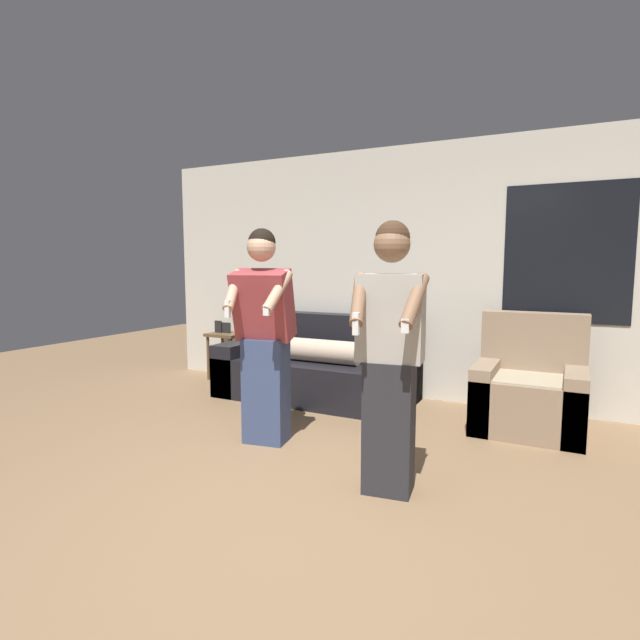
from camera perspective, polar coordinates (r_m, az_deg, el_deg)
ground_plane at (r=2.96m, az=-4.53°, el=-23.11°), size 14.00×14.00×0.00m
wall_back at (r=5.42m, az=12.72°, el=5.21°), size 6.71×0.07×2.70m
couch at (r=5.46m, az=-0.29°, el=-5.66°), size 2.10×0.96×0.89m
armchair at (r=4.80m, az=22.81°, el=-7.60°), size 0.90×0.81×1.02m
side_table at (r=6.40m, az=-10.67°, el=-2.38°), size 0.44×0.37×0.74m
person_left at (r=4.02m, az=-6.41°, el=-1.88°), size 0.51×0.57×1.73m
person_right at (r=3.16m, az=8.00°, el=-4.08°), size 0.47×0.49×1.72m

